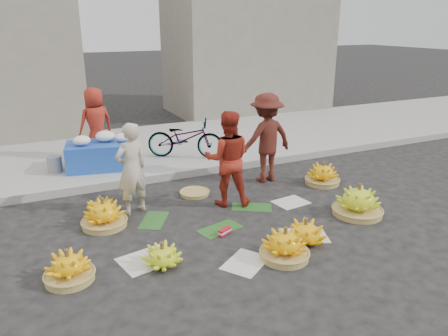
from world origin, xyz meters
name	(u,v)px	position (x,y,z in m)	size (l,w,h in m)	color
ground	(221,222)	(0.00, 0.00, 0.00)	(80.00, 80.00, 0.00)	black
curb	(174,174)	(0.00, 2.20, 0.07)	(40.00, 0.25, 0.15)	gray
sidewalk	(145,148)	(0.00, 4.30, 0.06)	(40.00, 4.00, 0.12)	gray
building_right	(247,34)	(4.50, 7.70, 2.50)	(5.00, 3.00, 5.00)	gray
newspaper_scatter	(245,245)	(0.00, -0.80, 0.00)	(3.20, 1.80, 0.00)	silver
banana_leaves	(209,218)	(-0.10, 0.20, 0.00)	(2.00, 1.00, 0.00)	#1D511B
banana_bunch_0	(69,268)	(-2.26, -0.67, 0.17)	(0.57, 0.57, 0.41)	#A08243
banana_bunch_1	(162,256)	(-1.17, -0.81, 0.14)	(0.53, 0.53, 0.32)	#A2C61C
banana_bunch_2	(285,245)	(0.31, -1.30, 0.19)	(0.63, 0.63, 0.44)	#A08243
banana_bunch_3	(305,232)	(0.80, -1.06, 0.16)	(0.58, 0.58, 0.36)	yellow
banana_bunch_4	(358,201)	(2.09, -0.64, 0.23)	(0.92, 0.92, 0.51)	#A08243
banana_bunch_5	(323,174)	(2.43, 0.71, 0.19)	(0.68, 0.68, 0.44)	#A08243
banana_bunch_6	(104,214)	(-1.62, 0.62, 0.19)	(0.70, 0.70, 0.45)	#A08243
banana_bunch_7	(100,208)	(-1.61, 1.01, 0.14)	(0.67, 0.67, 0.33)	yellow
basket_spare	(195,193)	(0.05, 1.21, 0.03)	(0.50, 0.50, 0.06)	#A08243
incense_stack	(225,231)	(-0.11, -0.39, 0.05)	(0.22, 0.07, 0.09)	#B51322
vendor_cream	(131,169)	(-1.09, 0.93, 0.73)	(0.53, 0.35, 1.46)	beige
vendor_red	(228,159)	(0.41, 0.61, 0.79)	(0.77, 0.60, 1.57)	#AD2C1A
man_striped	(266,138)	(1.55, 1.33, 0.84)	(1.08, 0.62, 1.68)	maroon
flower_table	(100,154)	(-1.23, 3.06, 0.42)	(1.36, 0.99, 0.72)	#1A43AB
grey_bucket	(55,164)	(-2.08, 3.18, 0.28)	(0.28, 0.28, 0.32)	gray
flower_vendor	(96,123)	(-1.14, 3.79, 0.87)	(0.74, 0.48, 1.50)	#AD2C1A
bicycle	(185,138)	(0.56, 3.02, 0.55)	(1.62, 0.56, 0.85)	gray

